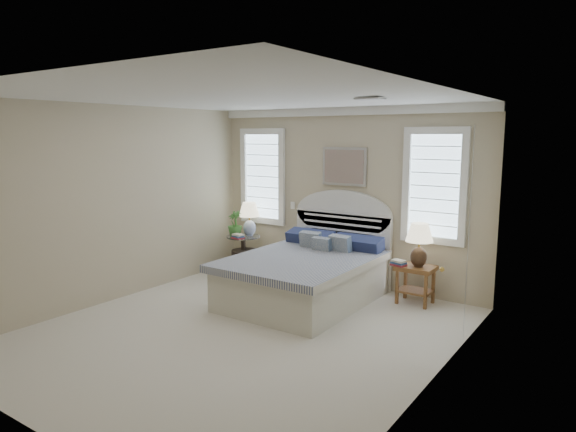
# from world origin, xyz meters

# --- Properties ---
(floor) EXTENTS (4.50, 5.00, 0.01)m
(floor) POSITION_xyz_m (0.00, 0.00, 0.00)
(floor) COLOR beige
(floor) RESTS_ON ground
(ceiling) EXTENTS (4.50, 5.00, 0.01)m
(ceiling) POSITION_xyz_m (0.00, 0.00, 2.70)
(ceiling) COLOR white
(ceiling) RESTS_ON wall_back
(wall_back) EXTENTS (4.50, 0.02, 2.70)m
(wall_back) POSITION_xyz_m (0.00, 2.50, 1.35)
(wall_back) COLOR #BCAE8D
(wall_back) RESTS_ON floor
(wall_left) EXTENTS (0.02, 5.00, 2.70)m
(wall_left) POSITION_xyz_m (-2.25, 0.00, 1.35)
(wall_left) COLOR #BCAE8D
(wall_left) RESTS_ON floor
(wall_right) EXTENTS (0.02, 5.00, 2.70)m
(wall_right) POSITION_xyz_m (2.25, 0.00, 1.35)
(wall_right) COLOR #BCAE8D
(wall_right) RESTS_ON floor
(crown_molding) EXTENTS (4.50, 0.08, 0.12)m
(crown_molding) POSITION_xyz_m (0.00, 2.46, 2.64)
(crown_molding) COLOR white
(crown_molding) RESTS_ON wall_back
(hvac_vent) EXTENTS (0.30, 0.20, 0.02)m
(hvac_vent) POSITION_xyz_m (1.20, 0.80, 2.68)
(hvac_vent) COLOR #B2B2B2
(hvac_vent) RESTS_ON ceiling
(switch_plate) EXTENTS (0.08, 0.01, 0.12)m
(switch_plate) POSITION_xyz_m (-0.95, 2.48, 1.15)
(switch_plate) COLOR white
(switch_plate) RESTS_ON wall_back
(window_left) EXTENTS (0.90, 0.06, 1.60)m
(window_left) POSITION_xyz_m (-1.55, 2.48, 1.60)
(window_left) COLOR #C7E7FC
(window_left) RESTS_ON wall_back
(window_right) EXTENTS (0.90, 0.06, 1.60)m
(window_right) POSITION_xyz_m (1.40, 2.48, 1.60)
(window_right) COLOR #C7E7FC
(window_right) RESTS_ON wall_back
(painting) EXTENTS (0.74, 0.04, 0.58)m
(painting) POSITION_xyz_m (0.00, 2.46, 1.82)
(painting) COLOR silver
(painting) RESTS_ON wall_back
(closet_door) EXTENTS (0.02, 1.80, 2.40)m
(closet_door) POSITION_xyz_m (2.23, 1.20, 1.20)
(closet_door) COLOR white
(closet_door) RESTS_ON floor
(bed) EXTENTS (1.72, 2.28, 1.47)m
(bed) POSITION_xyz_m (0.00, 1.46, 0.39)
(bed) COLOR beige
(bed) RESTS_ON floor
(side_table_left) EXTENTS (0.56, 0.56, 0.63)m
(side_table_left) POSITION_xyz_m (-1.65, 2.05, 0.39)
(side_table_left) COLOR black
(side_table_left) RESTS_ON floor
(nightstand_right) EXTENTS (0.50, 0.40, 0.53)m
(nightstand_right) POSITION_xyz_m (1.30, 2.15, 0.39)
(nightstand_right) COLOR brown
(nightstand_right) RESTS_ON floor
(floor_pot) EXTENTS (0.53, 0.53, 0.40)m
(floor_pot) POSITION_xyz_m (-1.60, 2.02, 0.20)
(floor_pot) COLOR black
(floor_pot) RESTS_ON floor
(lamp_left) EXTENTS (0.40, 0.40, 0.57)m
(lamp_left) POSITION_xyz_m (-1.59, 2.15, 0.97)
(lamp_left) COLOR silver
(lamp_left) RESTS_ON side_table_left
(lamp_right) EXTENTS (0.45, 0.45, 0.60)m
(lamp_right) POSITION_xyz_m (1.34, 2.13, 0.90)
(lamp_right) COLOR black
(lamp_right) RESTS_ON nightstand_right
(potted_plant) EXTENTS (0.24, 0.24, 0.42)m
(potted_plant) POSITION_xyz_m (-1.75, 1.97, 0.84)
(potted_plant) COLOR #2E732E
(potted_plant) RESTS_ON side_table_left
(books_left) EXTENTS (0.21, 0.17, 0.08)m
(books_left) POSITION_xyz_m (-1.58, 1.83, 0.67)
(books_left) COLOR maroon
(books_left) RESTS_ON side_table_left
(books_right) EXTENTS (0.23, 0.19, 0.08)m
(books_right) POSITION_xyz_m (1.10, 2.02, 0.57)
(books_right) COLOR maroon
(books_right) RESTS_ON nightstand_right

